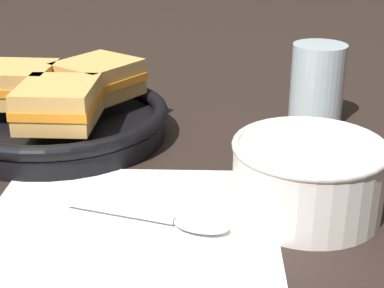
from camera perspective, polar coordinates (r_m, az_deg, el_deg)
name	(u,v)px	position (r m, az deg, el deg)	size (l,w,h in m)	color
ground_plane	(180,184)	(0.62, -1.14, -3.93)	(4.00, 4.00, 0.00)	black
napkin	(129,223)	(0.55, -6.16, -7.64)	(0.30, 0.26, 0.00)	white
soup_bowl	(308,173)	(0.56, 11.18, -2.75)	(0.15, 0.15, 0.07)	silver
spoon	(178,221)	(0.54, -1.36, -7.47)	(0.15, 0.08, 0.01)	silver
skillet	(61,122)	(0.75, -12.62, 2.13)	(0.27, 0.27, 0.04)	black
sandwich_near_left	(98,79)	(0.77, -9.11, 6.27)	(0.13, 0.13, 0.05)	tan
sandwich_near_right	(15,84)	(0.77, -16.77, 5.60)	(0.11, 0.10, 0.05)	tan
sandwich_far_left	(58,104)	(0.68, -12.83, 3.84)	(0.10, 0.11, 0.05)	tan
drinking_glass	(317,84)	(0.80, 12.05, 5.75)	(0.07, 0.07, 0.10)	silver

